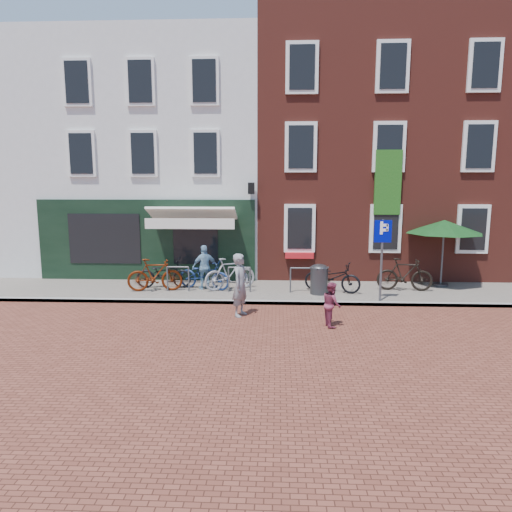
{
  "coord_description": "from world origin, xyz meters",
  "views": [
    {
      "loc": [
        -0.27,
        -13.48,
        3.67
      ],
      "look_at": [
        -0.96,
        1.27,
        1.27
      ],
      "focal_mm": 32.68,
      "sensor_mm": 36.0,
      "label": 1
    }
  ],
  "objects_px": {
    "cafe_person": "(205,267)",
    "bicycle_0": "(164,274)",
    "bicycle_2": "(204,275)",
    "bicycle_3": "(230,274)",
    "boy": "(332,304)",
    "parasol": "(444,224)",
    "bicycle_5": "(405,275)",
    "bicycle_1": "(155,275)",
    "woman": "(241,285)",
    "litter_bin": "(319,278)",
    "parking_sign": "(382,245)",
    "bicycle_4": "(332,277)"
  },
  "relations": [
    {
      "from": "boy",
      "to": "bicycle_4",
      "type": "relative_size",
      "value": 0.62
    },
    {
      "from": "cafe_person",
      "to": "litter_bin",
      "type": "bearing_deg",
      "value": 146.62
    },
    {
      "from": "cafe_person",
      "to": "bicycle_2",
      "type": "distance_m",
      "value": 0.26
    },
    {
      "from": "bicycle_0",
      "to": "bicycle_4",
      "type": "distance_m",
      "value": 5.59
    },
    {
      "from": "parasol",
      "to": "bicycle_5",
      "type": "distance_m",
      "value": 2.28
    },
    {
      "from": "boy",
      "to": "cafe_person",
      "type": "height_order",
      "value": "cafe_person"
    },
    {
      "from": "litter_bin",
      "to": "boy",
      "type": "height_order",
      "value": "boy"
    },
    {
      "from": "parking_sign",
      "to": "cafe_person",
      "type": "distance_m",
      "value": 5.71
    },
    {
      "from": "parking_sign",
      "to": "bicycle_3",
      "type": "xyz_separation_m",
      "value": [
        -4.64,
        1.26,
        -1.14
      ]
    },
    {
      "from": "cafe_person",
      "to": "bicycle_1",
      "type": "xyz_separation_m",
      "value": [
        -1.58,
        -0.36,
        -0.2
      ]
    },
    {
      "from": "cafe_person",
      "to": "bicycle_0",
      "type": "relative_size",
      "value": 0.8
    },
    {
      "from": "boy",
      "to": "cafe_person",
      "type": "xyz_separation_m",
      "value": [
        -3.78,
        3.51,
        0.27
      ]
    },
    {
      "from": "woman",
      "to": "bicycle_3",
      "type": "bearing_deg",
      "value": 32.9
    },
    {
      "from": "bicycle_0",
      "to": "bicycle_2",
      "type": "height_order",
      "value": "same"
    },
    {
      "from": "bicycle_1",
      "to": "bicycle_2",
      "type": "xyz_separation_m",
      "value": [
        1.55,
        0.37,
        -0.05
      ]
    },
    {
      "from": "parasol",
      "to": "bicycle_3",
      "type": "distance_m",
      "value": 7.38
    },
    {
      "from": "litter_bin",
      "to": "woman",
      "type": "distance_m",
      "value": 3.22
    },
    {
      "from": "parasol",
      "to": "cafe_person",
      "type": "distance_m",
      "value": 8.16
    },
    {
      "from": "bicycle_1",
      "to": "bicycle_2",
      "type": "height_order",
      "value": "bicycle_1"
    },
    {
      "from": "bicycle_5",
      "to": "boy",
      "type": "bearing_deg",
      "value": 148.06
    },
    {
      "from": "parasol",
      "to": "cafe_person",
      "type": "bearing_deg",
      "value": -173.87
    },
    {
      "from": "boy",
      "to": "bicycle_2",
      "type": "height_order",
      "value": "boy"
    },
    {
      "from": "litter_bin",
      "to": "parking_sign",
      "type": "distance_m",
      "value": 2.25
    },
    {
      "from": "bicycle_2",
      "to": "boy",
      "type": "bearing_deg",
      "value": -113.62
    },
    {
      "from": "bicycle_5",
      "to": "parking_sign",
      "type": "bearing_deg",
      "value": 147.81
    },
    {
      "from": "bicycle_3",
      "to": "litter_bin",
      "type": "bearing_deg",
      "value": -126.67
    },
    {
      "from": "parking_sign",
      "to": "parasol",
      "type": "distance_m",
      "value": 3.35
    },
    {
      "from": "parasol",
      "to": "bicycle_5",
      "type": "relative_size",
      "value": 1.43
    },
    {
      "from": "bicycle_2",
      "to": "parking_sign",
      "type": "bearing_deg",
      "value": -84.26
    },
    {
      "from": "cafe_person",
      "to": "bicycle_4",
      "type": "relative_size",
      "value": 0.8
    },
    {
      "from": "litter_bin",
      "to": "parasol",
      "type": "relative_size",
      "value": 0.4
    },
    {
      "from": "cafe_person",
      "to": "bicycle_2",
      "type": "xyz_separation_m",
      "value": [
        -0.03,
        0.0,
        -0.26
      ]
    },
    {
      "from": "bicycle_2",
      "to": "parasol",
      "type": "bearing_deg",
      "value": -64.85
    },
    {
      "from": "litter_bin",
      "to": "cafe_person",
      "type": "distance_m",
      "value": 3.76
    },
    {
      "from": "litter_bin",
      "to": "bicycle_4",
      "type": "distance_m",
      "value": 0.53
    },
    {
      "from": "cafe_person",
      "to": "bicycle_5",
      "type": "distance_m",
      "value": 6.56
    },
    {
      "from": "cafe_person",
      "to": "bicycle_5",
      "type": "height_order",
      "value": "cafe_person"
    },
    {
      "from": "bicycle_0",
      "to": "bicycle_1",
      "type": "relative_size",
      "value": 1.03
    },
    {
      "from": "woman",
      "to": "bicycle_1",
      "type": "height_order",
      "value": "woman"
    },
    {
      "from": "boy",
      "to": "cafe_person",
      "type": "bearing_deg",
      "value": 35.95
    },
    {
      "from": "boy",
      "to": "bicycle_5",
      "type": "distance_m",
      "value": 4.54
    },
    {
      "from": "parking_sign",
      "to": "bicycle_2",
      "type": "bearing_deg",
      "value": 166.68
    },
    {
      "from": "boy",
      "to": "bicycle_4",
      "type": "distance_m",
      "value": 3.32
    },
    {
      "from": "woman",
      "to": "bicycle_0",
      "type": "height_order",
      "value": "woman"
    },
    {
      "from": "litter_bin",
      "to": "boy",
      "type": "bearing_deg",
      "value": -88.96
    },
    {
      "from": "cafe_person",
      "to": "bicycle_5",
      "type": "xyz_separation_m",
      "value": [
        6.56,
        0.08,
        -0.2
      ]
    },
    {
      "from": "woman",
      "to": "bicycle_0",
      "type": "xyz_separation_m",
      "value": [
        -2.81,
        2.81,
        -0.28
      ]
    },
    {
      "from": "bicycle_2",
      "to": "bicycle_3",
      "type": "relative_size",
      "value": 1.03
    },
    {
      "from": "boy",
      "to": "bicycle_2",
      "type": "relative_size",
      "value": 0.62
    },
    {
      "from": "parasol",
      "to": "bicycle_2",
      "type": "xyz_separation_m",
      "value": [
        -8.03,
        -0.86,
        -1.64
      ]
    }
  ]
}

